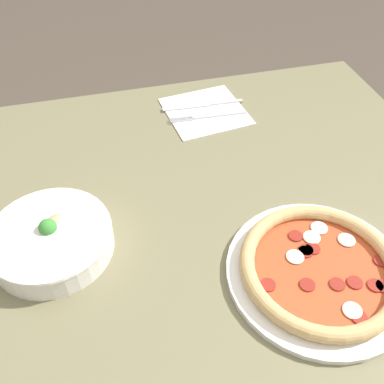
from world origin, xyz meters
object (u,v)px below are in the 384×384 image
pizza (319,269)px  knife (206,105)px  bowl (51,238)px  fork (209,116)px

pizza → knife: pizza is taller
pizza → bowl: (0.17, 0.44, 0.01)m
fork → pizza: bearing=99.2°
pizza → fork: 0.50m
pizza → fork: (0.49, 0.05, -0.01)m
pizza → fork: pizza is taller
pizza → bowl: bearing=68.7°
fork → knife: bearing=-94.7°
fork → knife: size_ratio=0.92×
knife → fork: bearing=85.3°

